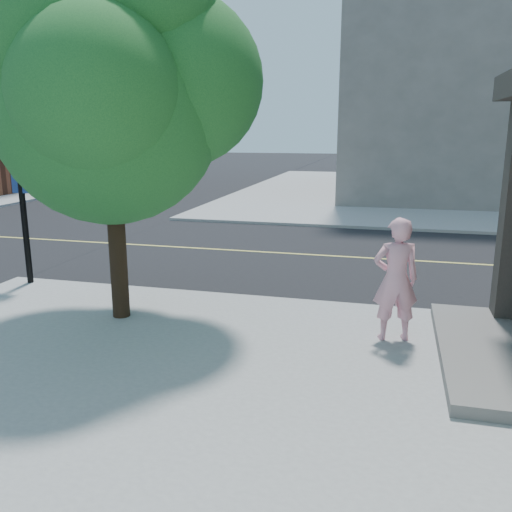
# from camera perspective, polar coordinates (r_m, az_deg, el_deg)

# --- Properties ---
(ground) EXTENTS (140.00, 140.00, 0.00)m
(ground) POSITION_cam_1_polar(r_m,az_deg,el_deg) (13.45, -20.59, -2.87)
(ground) COLOR black
(ground) RESTS_ON ground
(road_ew) EXTENTS (140.00, 9.00, 0.01)m
(road_ew) POSITION_cam_1_polar(r_m,az_deg,el_deg) (17.20, -12.09, 1.14)
(road_ew) COLOR black
(road_ew) RESTS_ON ground
(sidewalk_ne) EXTENTS (29.00, 25.00, 0.12)m
(sidewalk_ne) POSITION_cam_1_polar(r_m,az_deg,el_deg) (32.75, 24.90, 5.99)
(sidewalk_ne) COLOR #979797
(sidewalk_ne) RESTS_ON ground
(man_on_phone) EXTENTS (0.85, 0.67, 2.07)m
(man_on_phone) POSITION_cam_1_polar(r_m,az_deg,el_deg) (9.09, 14.61, -2.43)
(man_on_phone) COLOR pink
(man_on_phone) RESTS_ON sidewalk_se
(street_tree) EXTENTS (4.88, 4.44, 6.48)m
(street_tree) POSITION_cam_1_polar(r_m,az_deg,el_deg) (9.91, -14.88, 17.22)
(street_tree) COLOR black
(street_tree) RESTS_ON sidewalk_se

